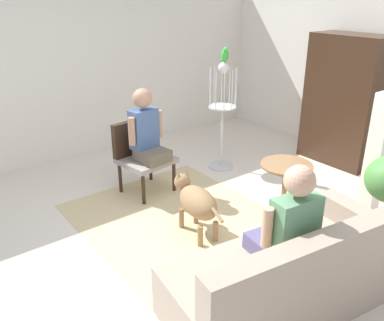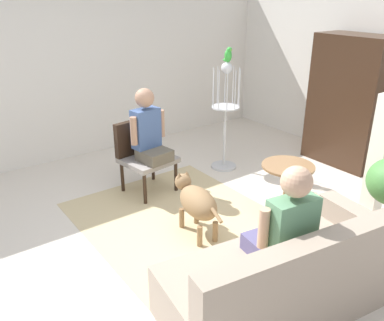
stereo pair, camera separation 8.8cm
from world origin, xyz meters
name	(u,v)px [view 1 (the left image)]	position (x,y,z in m)	size (l,w,h in m)	color
ground_plane	(201,238)	(0.00, 0.00, 0.00)	(7.88, 7.88, 0.00)	beige
left_wall	(92,71)	(-3.00, 0.30, 1.26)	(0.12, 7.17, 2.51)	silver
area_rug	(195,232)	(-0.13, 0.02, 0.00)	(2.94, 1.98, 0.01)	#C6B284
couch	(290,277)	(1.19, -0.07, 0.30)	(1.12, 2.01, 0.83)	gray
armchair	(140,150)	(-1.36, 0.11, 0.53)	(0.64, 0.67, 0.89)	black
person_on_couch	(289,224)	(1.15, -0.08, 0.77)	(0.51, 0.53, 0.83)	#574F7C
person_on_armchair	(146,130)	(-1.23, 0.13, 0.83)	(0.46, 0.50, 0.87)	brown
round_end_table	(285,179)	(0.14, 1.10, 0.42)	(0.59, 0.59, 0.59)	olive
dog	(196,201)	(-0.12, 0.03, 0.38)	(0.88, 0.38, 0.59)	olive
bird_cage_stand	(222,117)	(-1.26, 1.38, 0.75)	(0.38, 0.38, 1.50)	silver
parrot	(225,55)	(-1.25, 1.38, 1.60)	(0.17, 0.10, 0.20)	green
column_lamp	(376,156)	(0.74, 1.86, 0.70)	(0.20, 0.20, 1.40)	#4C4742
armoire_cabinet	(345,101)	(-0.40, 2.93, 0.92)	(1.05, 0.56, 1.83)	#382316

